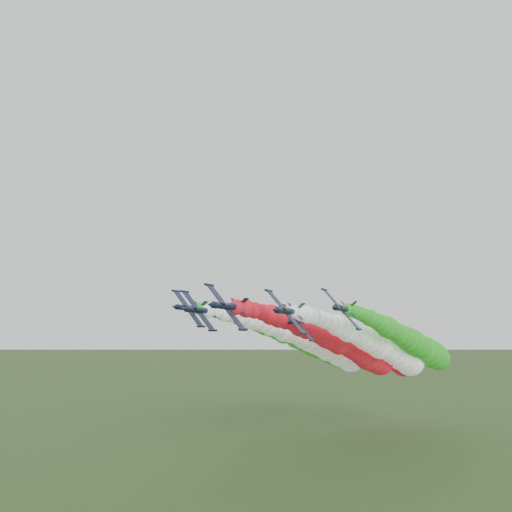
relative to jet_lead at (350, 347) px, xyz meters
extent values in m
plane|color=#385425|center=(-14.26, -48.48, -29.91)|extent=(3000.00, 3000.00, 0.00)
cylinder|color=#101A32|center=(-6.09, -62.73, 8.73)|extent=(1.75, 10.13, 1.75)
cone|color=#101A32|center=(-6.09, -68.70, 8.73)|extent=(1.59, 2.03, 1.59)
cone|color=black|center=(-6.09, -57.22, 8.73)|extent=(1.59, 1.01, 1.59)
ellipsoid|color=black|center=(-5.75, -64.98, 9.03)|extent=(1.11, 2.12, 1.14)
cube|color=#101A32|center=(-6.22, -62.96, 8.62)|extent=(7.15, 2.14, 8.28)
cylinder|color=#101A32|center=(-9.74, -62.96, 12.72)|extent=(0.70, 2.93, 0.70)
cylinder|color=#101A32|center=(-2.69, -62.96, 4.53)|extent=(0.70, 2.93, 0.70)
cube|color=#101A32|center=(-5.11, -58.45, 9.58)|extent=(2.07, 1.69, 1.81)
cube|color=#101A32|center=(-5.96, -58.45, 8.84)|extent=(2.87, 1.24, 3.32)
sphere|color=red|center=(-6.09, -58.79, 8.73)|extent=(3.00, 3.00, 3.00)
sphere|color=red|center=(-6.07, -54.99, 8.63)|extent=(3.58, 3.58, 3.58)
sphere|color=red|center=(-6.00, -51.20, 8.42)|extent=(3.41, 3.41, 3.41)
sphere|color=red|center=(-5.88, -47.40, 8.13)|extent=(3.55, 3.55, 3.55)
sphere|color=red|center=(-5.72, -43.60, 7.78)|extent=(4.47, 4.47, 4.47)
sphere|color=red|center=(-5.51, -39.80, 7.38)|extent=(4.76, 4.76, 4.76)
sphere|color=red|center=(-5.26, -36.00, 6.92)|extent=(4.54, 4.54, 4.54)
sphere|color=red|center=(-4.96, -32.21, 6.41)|extent=(4.29, 4.29, 4.29)
sphere|color=red|center=(-4.62, -28.41, 5.86)|extent=(5.76, 5.76, 5.76)
sphere|color=red|center=(-4.23, -24.61, 5.26)|extent=(5.88, 5.88, 5.88)
sphere|color=red|center=(-3.79, -20.81, 4.62)|extent=(5.29, 5.29, 5.29)
sphere|color=red|center=(-3.31, -17.01, 3.94)|extent=(6.02, 6.02, 6.02)
sphere|color=red|center=(-2.78, -13.21, 3.23)|extent=(6.91, 6.91, 6.91)
sphere|color=red|center=(-2.21, -9.42, 2.47)|extent=(6.89, 6.89, 6.89)
sphere|color=red|center=(-1.59, -5.62, 1.69)|extent=(7.59, 7.59, 7.59)
sphere|color=red|center=(-0.93, -1.82, 0.86)|extent=(6.42, 6.42, 6.42)
sphere|color=red|center=(-0.21, 1.98, 0.01)|extent=(7.00, 7.00, 7.00)
sphere|color=red|center=(0.54, 5.78, -0.88)|extent=(7.42, 7.42, 7.42)
sphere|color=red|center=(1.35, 9.57, -1.80)|extent=(8.38, 8.38, 8.38)
sphere|color=red|center=(2.20, 13.37, -2.75)|extent=(9.55, 9.55, 9.55)
sphere|color=red|center=(3.09, 17.17, -3.73)|extent=(9.36, 9.36, 9.36)
sphere|color=red|center=(4.03, 20.97, -4.75)|extent=(9.37, 9.37, 9.37)
cylinder|color=#101A32|center=(-18.05, -52.70, 8.66)|extent=(1.75, 10.13, 1.75)
cone|color=#101A32|center=(-18.05, -58.66, 8.66)|extent=(1.59, 2.03, 1.59)
cone|color=black|center=(-18.05, -47.18, 8.66)|extent=(1.59, 1.01, 1.59)
ellipsoid|color=black|center=(-17.71, -54.95, 8.95)|extent=(1.11, 2.12, 1.14)
cube|color=#101A32|center=(-18.18, -52.92, 8.55)|extent=(7.15, 2.14, 8.28)
cylinder|color=#101A32|center=(-21.70, -52.92, 12.64)|extent=(0.70, 2.93, 0.70)
cylinder|color=#101A32|center=(-14.66, -52.92, 4.45)|extent=(0.70, 2.93, 0.70)
cube|color=#101A32|center=(-17.07, -48.42, 9.50)|extent=(2.07, 1.69, 1.81)
cube|color=#101A32|center=(-17.93, -48.42, 8.77)|extent=(2.87, 1.24, 3.32)
sphere|color=white|center=(-18.05, -48.76, 8.66)|extent=(3.15, 3.15, 3.15)
sphere|color=white|center=(-18.03, -44.96, 8.55)|extent=(2.88, 2.88, 2.88)
sphere|color=white|center=(-17.96, -41.16, 8.34)|extent=(3.79, 3.79, 3.79)
sphere|color=white|center=(-17.85, -37.36, 8.06)|extent=(3.53, 3.53, 3.53)
sphere|color=white|center=(-17.69, -33.56, 7.71)|extent=(4.13, 4.13, 4.13)
sphere|color=white|center=(-17.48, -29.77, 7.30)|extent=(4.93, 4.93, 4.93)
sphere|color=white|center=(-17.23, -25.97, 6.84)|extent=(4.76, 4.76, 4.76)
sphere|color=white|center=(-16.93, -22.17, 6.33)|extent=(4.74, 4.74, 4.74)
sphere|color=white|center=(-16.59, -18.37, 5.78)|extent=(5.45, 5.45, 5.45)
sphere|color=white|center=(-16.19, -14.57, 5.18)|extent=(5.16, 5.16, 5.16)
sphere|color=white|center=(-15.76, -10.78, 4.54)|extent=(6.32, 6.32, 6.32)
sphere|color=white|center=(-15.28, -6.98, 3.87)|extent=(5.72, 5.72, 5.72)
sphere|color=white|center=(-14.75, -3.18, 3.15)|extent=(5.51, 5.51, 5.51)
sphere|color=white|center=(-14.18, 0.62, 2.40)|extent=(6.55, 6.55, 6.55)
sphere|color=white|center=(-13.56, 4.42, 1.61)|extent=(6.99, 6.99, 6.99)
sphere|color=white|center=(-12.89, 8.21, 0.79)|extent=(7.16, 7.16, 7.16)
sphere|color=white|center=(-12.18, 12.01, -0.07)|extent=(7.40, 7.40, 7.40)
sphere|color=white|center=(-11.42, 15.81, -0.96)|extent=(8.37, 8.37, 8.37)
sphere|color=white|center=(-10.62, 19.61, -1.88)|extent=(7.90, 7.90, 7.90)
sphere|color=white|center=(-9.77, 23.41, -2.83)|extent=(8.79, 8.79, 8.79)
sphere|color=white|center=(-8.87, 27.21, -3.81)|extent=(8.34, 8.34, 8.34)
sphere|color=white|center=(-7.93, 31.00, -4.82)|extent=(9.39, 9.39, 9.39)
cylinder|color=#101A32|center=(1.92, -53.60, 8.08)|extent=(1.75, 10.13, 1.75)
cone|color=#101A32|center=(1.92, -59.57, 8.08)|extent=(1.59, 2.03, 1.59)
cone|color=black|center=(1.92, -48.08, 8.08)|extent=(1.59, 1.01, 1.59)
ellipsoid|color=black|center=(2.26, -55.85, 8.37)|extent=(1.11, 2.12, 1.14)
cube|color=#101A32|center=(1.79, -53.83, 7.97)|extent=(7.15, 2.14, 8.28)
cylinder|color=#101A32|center=(-1.73, -53.83, 12.07)|extent=(0.70, 2.93, 0.70)
cylinder|color=#101A32|center=(5.32, -53.83, 3.87)|extent=(0.70, 2.93, 0.70)
cube|color=#101A32|center=(2.90, -49.32, 8.92)|extent=(2.07, 1.69, 1.81)
cube|color=#101A32|center=(2.05, -49.32, 8.19)|extent=(2.87, 1.24, 3.32)
sphere|color=white|center=(1.92, -49.66, 8.08)|extent=(2.57, 2.57, 2.57)
sphere|color=white|center=(1.94, -45.86, 7.98)|extent=(3.23, 3.23, 3.23)
sphere|color=white|center=(2.01, -42.06, 7.77)|extent=(3.66, 3.66, 3.66)
sphere|color=white|center=(2.13, -38.27, 7.48)|extent=(3.42, 3.42, 3.42)
sphere|color=white|center=(2.29, -34.47, 7.13)|extent=(3.53, 3.53, 3.53)
sphere|color=white|center=(2.50, -30.67, 6.72)|extent=(3.84, 3.84, 3.84)
sphere|color=white|center=(2.75, -26.87, 6.26)|extent=(4.00, 4.00, 4.00)
sphere|color=white|center=(3.05, -23.07, 5.76)|extent=(5.22, 5.22, 5.22)
sphere|color=white|center=(3.39, -19.28, 5.20)|extent=(5.32, 5.32, 5.32)
sphere|color=white|center=(3.78, -15.48, 4.60)|extent=(6.13, 6.13, 6.13)
sphere|color=white|center=(4.22, -11.68, 3.97)|extent=(5.47, 5.47, 5.47)
sphere|color=white|center=(4.70, -7.88, 3.29)|extent=(5.78, 5.78, 5.78)
sphere|color=white|center=(5.23, -4.08, 2.57)|extent=(6.58, 6.58, 6.58)
sphere|color=white|center=(5.80, -0.29, 1.82)|extent=(6.92, 6.92, 6.92)
sphere|color=white|center=(6.42, 3.51, 1.03)|extent=(7.04, 7.04, 7.04)
sphere|color=white|center=(7.08, 7.31, 0.21)|extent=(7.78, 7.78, 7.78)
sphere|color=white|center=(7.80, 11.11, -0.65)|extent=(6.68, 6.68, 6.68)
sphere|color=white|center=(8.55, 14.91, -1.53)|extent=(7.04, 7.04, 7.04)
sphere|color=white|center=(9.36, 18.71, -2.45)|extent=(7.51, 7.51, 7.51)
sphere|color=white|center=(10.21, 22.50, -3.41)|extent=(8.63, 8.63, 8.63)
sphere|color=white|center=(11.10, 26.30, -4.39)|extent=(8.49, 8.49, 8.49)
sphere|color=white|center=(12.04, 30.10, -5.40)|extent=(9.38, 9.38, 9.38)
cylinder|color=#101A32|center=(-25.07, -45.72, 9.55)|extent=(1.75, 10.13, 1.75)
cone|color=#101A32|center=(-25.07, -51.68, 9.55)|extent=(1.59, 2.03, 1.59)
cone|color=black|center=(-25.07, -40.20, 9.55)|extent=(1.59, 1.01, 1.59)
ellipsoid|color=black|center=(-24.73, -47.97, 9.85)|extent=(1.11, 2.12, 1.14)
cube|color=#101A32|center=(-25.20, -45.94, 9.44)|extent=(7.15, 2.14, 8.28)
cylinder|color=#101A32|center=(-28.72, -45.94, 13.54)|extent=(0.70, 2.93, 0.70)
cylinder|color=#101A32|center=(-21.68, -45.94, 5.34)|extent=(0.70, 2.93, 0.70)
cube|color=#101A32|center=(-24.09, -41.44, 10.40)|extent=(2.07, 1.69, 1.81)
cube|color=#101A32|center=(-24.94, -41.44, 9.66)|extent=(2.87, 1.24, 3.32)
sphere|color=green|center=(-25.07, -41.78, 9.55)|extent=(2.80, 2.80, 2.80)
sphere|color=green|center=(-25.05, -37.98, 9.45)|extent=(2.79, 2.79, 2.79)
sphere|color=green|center=(-24.98, -34.18, 9.24)|extent=(3.06, 3.06, 3.06)
sphere|color=green|center=(-24.86, -30.38, 8.95)|extent=(3.90, 3.90, 3.90)
sphere|color=green|center=(-24.70, -26.58, 8.60)|extent=(3.79, 3.79, 3.79)
sphere|color=green|center=(-24.50, -22.79, 8.20)|extent=(4.19, 4.19, 4.19)
sphere|color=green|center=(-24.25, -18.99, 7.74)|extent=(5.02, 5.02, 5.02)
sphere|color=green|center=(-23.95, -15.19, 7.23)|extent=(4.55, 4.55, 4.55)
sphere|color=green|center=(-23.60, -11.39, 6.67)|extent=(5.24, 5.24, 5.24)
sphere|color=green|center=(-23.21, -7.59, 6.08)|extent=(5.90, 5.90, 5.90)
sphere|color=green|center=(-22.78, -3.79, 5.44)|extent=(5.74, 5.74, 5.74)
sphere|color=green|center=(-22.29, 0.00, 4.76)|extent=(6.21, 6.21, 6.21)
sphere|color=green|center=(-21.77, 3.80, 4.05)|extent=(7.04, 7.04, 7.04)
sphere|color=green|center=(-21.19, 7.60, 3.29)|extent=(5.68, 5.68, 5.68)
sphere|color=green|center=(-20.57, 11.40, 2.51)|extent=(7.34, 7.34, 7.34)
sphere|color=green|center=(-19.91, 15.20, 1.68)|extent=(7.19, 7.19, 7.19)
sphere|color=green|center=(-19.20, 18.99, 0.83)|extent=(7.98, 7.98, 7.98)
sphere|color=green|center=(-18.44, 22.79, -0.06)|extent=(8.53, 8.53, 8.53)
sphere|color=green|center=(-17.64, 26.59, -0.98)|extent=(8.40, 8.40, 8.40)
sphere|color=green|center=(-16.79, 30.39, -1.93)|extent=(7.79, 7.79, 7.79)
sphere|color=green|center=(-15.89, 34.19, -2.92)|extent=(8.65, 8.65, 8.65)
sphere|color=green|center=(-14.95, 37.98, -3.93)|extent=(8.79, 8.79, 8.79)
cylinder|color=#101A32|center=(9.61, -42.25, 8.88)|extent=(1.75, 10.13, 1.75)
cone|color=#101A32|center=(9.61, -48.22, 8.88)|extent=(1.59, 2.03, 1.59)
cone|color=black|center=(9.61, -36.74, 8.88)|extent=(1.59, 1.01, 1.59)
ellipsoid|color=black|center=(9.96, -44.50, 9.17)|extent=(1.11, 2.12, 1.14)
cube|color=#101A32|center=(9.49, -42.48, 8.77)|extent=(7.15, 2.14, 8.28)
cylinder|color=#101A32|center=(5.96, -42.48, 12.87)|extent=(0.70, 2.93, 0.70)
cylinder|color=#101A32|center=(13.01, -42.48, 4.67)|extent=(0.70, 2.93, 0.70)
cube|color=#101A32|center=(10.60, -37.97, 9.72)|extent=(2.07, 1.69, 1.81)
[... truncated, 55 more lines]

